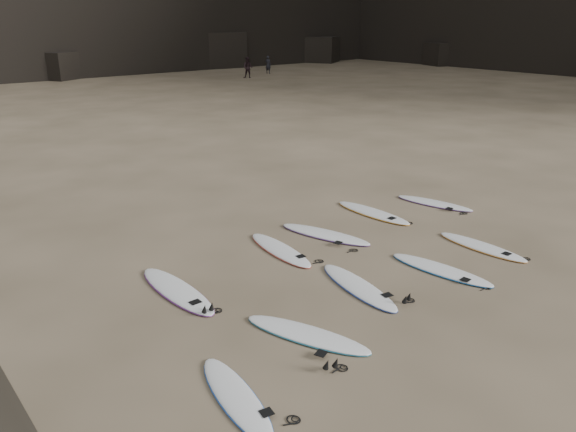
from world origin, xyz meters
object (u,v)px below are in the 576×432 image
Objects in this scene: surfboard_8 at (373,212)px; surfboard_2 at (358,286)px; surfboard_3 at (441,269)px; surfboard_6 at (280,249)px; surfboard_7 at (325,234)px; person_b at (248,68)px; surfboard_9 at (434,203)px; person_a at (268,65)px; surfboard_5 at (177,290)px; surfboard_1 at (307,334)px; surfboard_4 at (482,246)px; surfboard_0 at (236,396)px.

surfboard_2 is at bearing -142.61° from surfboard_8.
surfboard_3 and surfboard_6 have the same top height.
surfboard_7 is 1.44× the size of person_b.
surfboard_3 is at bearing -116.38° from surfboard_8.
surfboard_9 is 1.32× the size of person_b.
surfboard_7 is at bearing 121.30° from person_a.
surfboard_7 is (1.48, 2.63, 0.00)m from surfboard_2.
surfboard_5 is 1.49× the size of person_b.
person_a is (28.77, 34.51, 0.78)m from surfboard_5.
surfboard_3 is at bearing -154.44° from surfboard_9.
surfboard_5 is 8.85m from surfboard_9.
surfboard_1 is 4.89m from surfboard_7.
surfboard_4 is 3.92m from surfboard_7.
surfboard_0 is 1.36× the size of person_a.
surfboard_3 is 0.95× the size of surfboard_8.
surfboard_6 is 1.03× the size of surfboard_9.
surfboard_8 is (7.74, 4.34, 0.01)m from surfboard_0.
surfboard_2 is 0.95× the size of surfboard_8.
surfboard_5 reaches higher than surfboard_6.
person_b is at bearing 95.08° from person_a.
surfboard_6 is 42.83m from person_a.
surfboard_1 is at bearing -177.33° from surfboard_4.
surfboard_0 is at bearing 118.69° from person_a.
person_a is at bearing 50.60° from surfboard_3.
surfboard_1 is 0.95× the size of surfboard_8.
surfboard_0 is 48.38m from person_a.
surfboard_3 is at bearing 124.31° from person_a.
surfboard_1 reaches higher than surfboard_0.
surfboard_7 is (-0.56, 3.22, 0.00)m from surfboard_3.
surfboard_3 is at bearing -29.63° from surfboard_5.
person_b is (-3.83, -2.07, 0.08)m from person_a.
surfboard_2 is at bearing -136.16° from surfboard_7.
surfboard_0 is at bearing -129.37° from surfboard_6.
surfboard_4 is 3.42m from surfboard_8.
surfboard_8 is at bearing 49.35° from surfboard_2.
surfboard_9 is (7.87, 3.12, -0.00)m from surfboard_1.
surfboard_0 is 3.75m from surfboard_5.
surfboard_5 is at bearing 167.78° from surfboard_9.
surfboard_9 is at bearing -17.21° from surfboard_8.
surfboard_6 reaches higher than surfboard_4.
surfboard_3 is at bearing -69.19° from person_b.
surfboard_5 reaches higher than surfboard_2.
surfboard_4 is 43.13m from person_a.
surfboard_6 is at bearing 37.74° from surfboard_1.
person_a is (29.76, 38.13, 0.78)m from surfboard_0.
surfboard_3 is at bearing -175.07° from surfboard_4.
person_b is (21.89, 34.71, 0.86)m from surfboard_2.
person_b is at bearing 52.16° from surfboard_5.
surfboard_4 is 3.39m from surfboard_9.
surfboard_9 is (8.85, 0.13, -0.01)m from surfboard_5.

